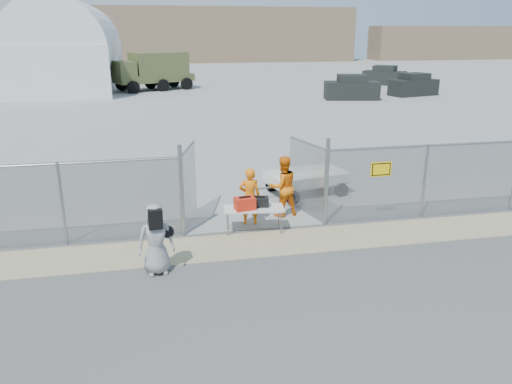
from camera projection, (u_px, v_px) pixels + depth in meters
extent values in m
plane|color=#434343|center=(273.00, 260.00, 12.01)|extent=(160.00, 160.00, 0.00)
cube|color=gray|center=(178.00, 84.00, 51.14)|extent=(160.00, 80.00, 0.01)
cube|color=tan|center=(264.00, 244.00, 12.94)|extent=(44.00, 1.60, 0.01)
cube|color=red|center=(245.00, 204.00, 13.37)|extent=(0.58, 0.43, 0.33)
cube|color=black|center=(259.00, 202.00, 13.62)|extent=(0.56, 0.38, 0.25)
imported|color=orange|center=(250.00, 196.00, 14.02)|extent=(0.66, 0.48, 1.66)
imported|color=orange|center=(283.00, 186.00, 14.66)|extent=(1.01, 0.86, 1.82)
imported|color=gray|center=(156.00, 239.00, 11.17)|extent=(0.86, 0.61, 1.65)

